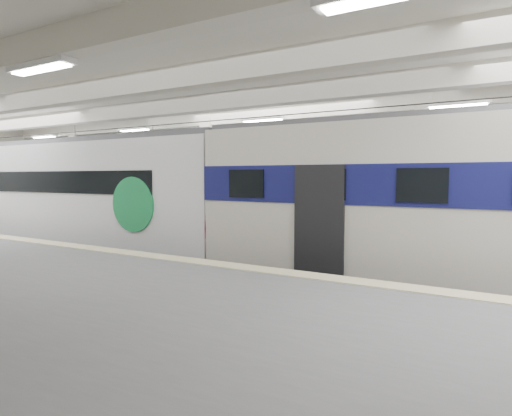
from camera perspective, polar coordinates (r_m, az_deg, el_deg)
The scene contains 4 objects.
station_hall at distance 11.50m, azimuth -8.32°, elevation 5.39°, with size 36.00×24.00×5.75m.
modern_emu at distance 16.15m, azimuth -18.02°, elevation 0.99°, with size 13.50×2.79×4.37m.
older_rer at distance 10.78m, azimuth 27.82°, elevation 0.06°, with size 13.34×2.94×4.41m.
far_train at distance 22.23m, azimuth -12.85°, elevation 2.07°, with size 13.41×3.18×4.28m.
Camera 1 is at (7.16, -10.74, 3.00)m, focal length 30.00 mm.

